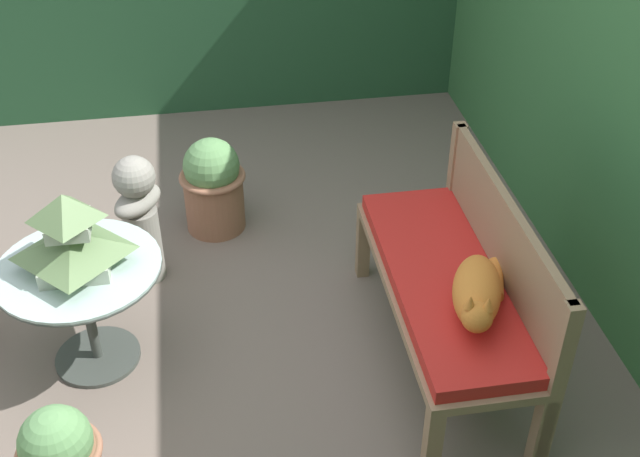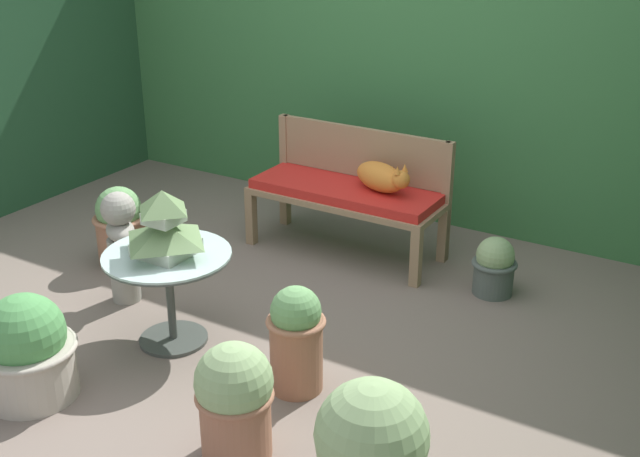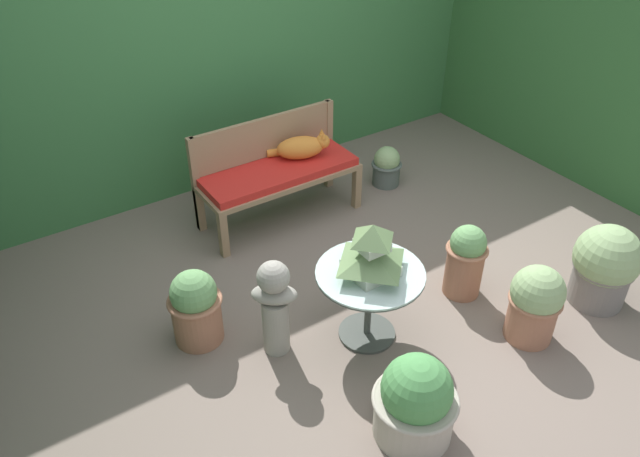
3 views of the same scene
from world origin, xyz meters
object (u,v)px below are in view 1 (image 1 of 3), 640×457
at_px(cat, 478,293).
at_px(garden_bust, 140,214).
at_px(patio_table, 82,287).
at_px(garden_bench, 445,287).
at_px(pagoda_birdhouse, 71,237).
at_px(potted_plant_patio_mid, 213,185).

bearing_deg(cat, garden_bust, -108.75).
bearing_deg(patio_table, garden_bench, 81.30).
height_order(garden_bench, cat, cat).
height_order(cat, patio_table, cat).
bearing_deg(patio_table, garden_bust, 158.30).
xyz_separation_m(cat, garden_bust, (-1.02, -1.31, -0.19)).
height_order(cat, garden_bust, cat).
xyz_separation_m(patio_table, garden_bust, (-0.55, 0.22, -0.03)).
distance_m(cat, garden_bust, 1.67).
distance_m(patio_table, pagoda_birdhouse, 0.26).
bearing_deg(garden_bust, cat, 89.32).
bearing_deg(garden_bench, cat, 10.29).
distance_m(garden_bench, garden_bust, 1.48).
bearing_deg(cat, pagoda_birdhouse, -87.90).
xyz_separation_m(garden_bench, patio_table, (-0.23, -1.48, 0.01)).
bearing_deg(cat, patio_table, -87.90).
distance_m(garden_bench, patio_table, 1.50).
height_order(cat, potted_plant_patio_mid, cat).
relative_size(pagoda_birdhouse, garden_bust, 0.54).
distance_m(patio_table, potted_plant_patio_mid, 1.10).
bearing_deg(cat, potted_plant_patio_mid, -126.50).
height_order(patio_table, potted_plant_patio_mid, potted_plant_patio_mid).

